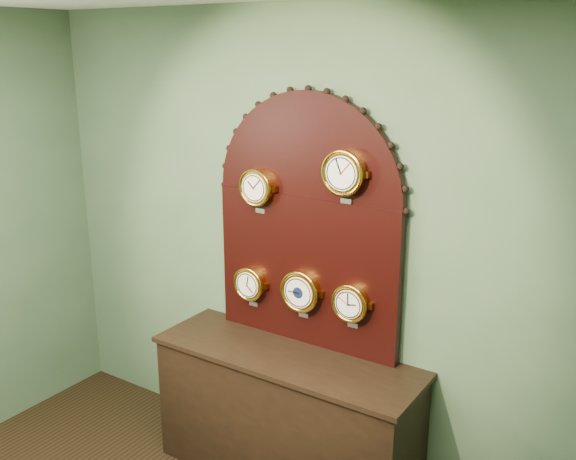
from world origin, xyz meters
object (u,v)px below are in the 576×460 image
Objects in this scene: arabic_clock at (344,173)px; barometer at (301,291)px; shop_counter at (286,419)px; hygrometer at (250,284)px; roman_clock at (257,187)px; tide_clock at (351,303)px; display_board at (307,214)px.

arabic_clock reaches higher than barometer.
shop_counter is 5.94× the size of hygrometer.
roman_clock is 0.87m from tide_clock.
hygrometer is at bearing 157.44° from shop_counter.
barometer is at bearing -0.16° from roman_clock.
display_board is at bearing 90.00° from shop_counter.
tide_clock is (0.64, 0.00, -0.58)m from roman_clock.
barometer reaches higher than tide_clock.
display_board reaches higher than roman_clock.
roman_clock is at bearing 179.93° from arabic_clock.
shop_counter is 0.84m from hygrometer.
display_board is (0.00, 0.22, 1.23)m from shop_counter.
display_board is at bearing 92.41° from barometer.
barometer reaches higher than hygrometer.
tide_clock is (0.70, -0.00, 0.03)m from hygrometer.
barometer is (-0.27, -0.00, -0.74)m from arabic_clock.
shop_counter is 1.05× the size of display_board.
tide_clock is at bearing -11.28° from display_board.
tide_clock is (0.33, -0.07, -0.45)m from display_board.
barometer is (0.00, 0.15, 0.77)m from shop_counter.
barometer is (0.00, -0.07, -0.45)m from display_board.
roman_clock is at bearing 179.84° from barometer.
shop_counter is at bearing -155.30° from tide_clock.
hygrometer is at bearing 179.84° from barometer.
hygrometer is (-0.37, 0.15, 0.74)m from shop_counter.
roman_clock is 0.60m from arabic_clock.
barometer is at bearing -179.85° from tide_clock.
arabic_clock reaches higher than hygrometer.
tide_clock reaches higher than hygrometer.
shop_counter is 1.40m from roman_clock.
tide_clock is (0.33, 0.15, 0.78)m from shop_counter.
barometer is at bearing -87.59° from display_board.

